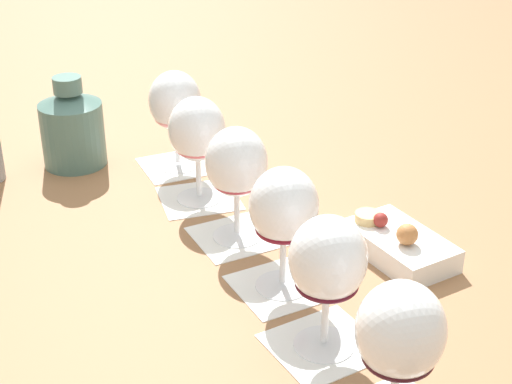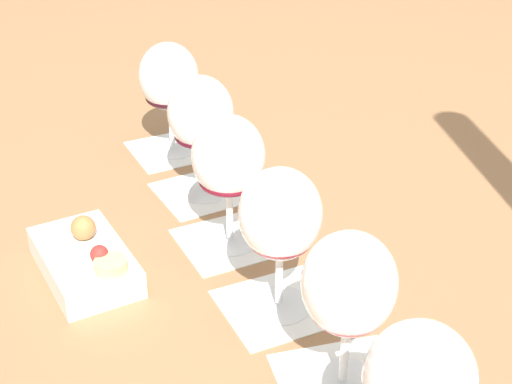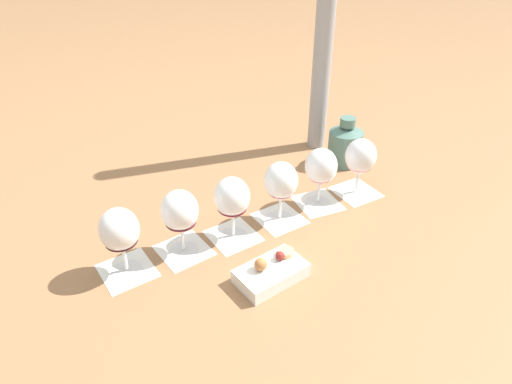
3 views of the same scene
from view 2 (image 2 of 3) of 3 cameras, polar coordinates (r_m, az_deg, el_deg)
name	(u,v)px [view 2 (image 2 of 3)]	position (r m, az deg, el deg)	size (l,w,h in m)	color
ground_plane	(258,270)	(0.89, 0.15, -5.72)	(8.00, 8.00, 0.00)	#936642
tasting_card_1	(342,383)	(0.75, 6.28, -13.63)	(0.16, 0.16, 0.00)	white
tasting_card_2	(279,306)	(0.84, 1.65, -8.27)	(0.16, 0.16, 0.00)	white
tasting_card_3	(230,241)	(0.94, -1.90, -3.57)	(0.16, 0.16, 0.00)	white
tasting_card_4	(204,191)	(1.04, -3.83, 0.04)	(0.16, 0.16, 0.00)	white
tasting_card_5	(173,149)	(1.16, -6.06, 3.09)	(0.16, 0.16, 0.00)	white
wine_glass_1	(349,291)	(0.69, 6.77, -7.18)	(0.08, 0.08, 0.16)	white
wine_glass_2	(280,221)	(0.78, 1.76, -2.11)	(0.08, 0.08, 0.16)	white
wine_glass_3	(228,162)	(0.88, -2.02, 2.18)	(0.08, 0.08, 0.16)	white
wine_glass_4	(201,118)	(0.99, -4.04, 5.36)	(0.08, 0.08, 0.16)	white
wine_glass_5	(169,82)	(1.11, -6.35, 7.98)	(0.08, 0.08, 0.16)	white
snack_dish	(86,260)	(0.89, -12.27, -4.87)	(0.16, 0.17, 0.06)	white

